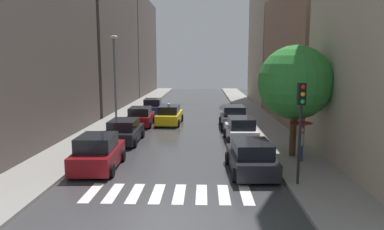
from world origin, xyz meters
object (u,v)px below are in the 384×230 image
Objects in this scene: parked_car_left_fourth at (153,107)px; parked_car_right_nearest at (251,158)px; parked_car_left_nearest at (98,153)px; pedestrian_foreground at (301,132)px; taxi_midroad at (169,115)px; parked_car_right_second at (241,130)px; traffic_light_right_corner at (301,111)px; street_tree_right at (295,83)px; parked_car_right_third at (233,117)px; parked_car_left_third at (140,117)px; parked_car_left_second at (124,132)px; lamp_post_left at (115,76)px.

parked_car_left_fourth is 0.97× the size of parked_car_right_nearest.
pedestrian_foreground is (10.34, 1.34, 0.89)m from parked_car_left_nearest.
taxi_midroad is 2.24× the size of pedestrian_foreground.
parked_car_right_second is 0.91× the size of taxi_midroad.
traffic_light_right_corner is at bearing -153.38° from taxi_midroad.
street_tree_right is (10.19, 2.40, 3.38)m from parked_car_left_nearest.
pedestrian_foreground is 2.71m from street_tree_right.
parked_car_right_second is 5.31m from parked_car_right_third.
taxi_midroad is at bearing -159.92° from parked_car_left_fourth.
parked_car_right_nearest is (7.55, -0.33, -0.07)m from parked_car_left_nearest.
parked_car_right_second is at bearing -4.24° from parked_car_right_nearest.
parked_car_left_third is 0.90× the size of parked_car_right_third.
parked_car_left_second is 1.04× the size of parked_car_left_third.
street_tree_right is at bearing -135.56° from parked_car_left_third.
lamp_post_left is (-1.75, -8.07, 3.51)m from parked_car_left_fourth.
street_tree_right is at bearing -109.38° from parked_car_left_second.
lamp_post_left reaches higher than traffic_light_right_corner.
parked_car_left_second is 1.06× the size of parked_car_right_second.
parked_car_left_third is 7.80m from parked_car_right_third.
parked_car_left_nearest is 13.38m from taxi_midroad.
street_tree_right is (2.45, -4.00, 3.41)m from parked_car_right_second.
parked_car_left_fourth is at bearing 114.02° from traffic_light_right_corner.
traffic_light_right_corner is (-1.05, -3.59, 1.58)m from pedestrian_foreground.
street_tree_right is (10.23, -3.54, 3.46)m from parked_car_left_second.
parked_car_left_second is 0.61× the size of lamp_post_left.
parked_car_left_second is 1.02× the size of traffic_light_right_corner.
taxi_midroad is at bearing -126.56° from pedestrian_foreground.
pedestrian_foreground is (2.67, -10.37, 0.87)m from parked_car_right_third.
traffic_light_right_corner is at bearing -148.87° from parked_car_left_third.
parked_car_right_third is (7.78, -0.58, 0.10)m from parked_car_left_third.
parked_car_left_third is 0.59× the size of lamp_post_left.
taxi_midroad reaches higher than parked_car_right_nearest.
parked_car_left_second is 2.16× the size of pedestrian_foreground.
lamp_post_left is (-1.71, 10.44, 3.47)m from parked_car_left_nearest.
pedestrian_foreground is at bearing -82.43° from street_tree_right.
parked_car_left_second is 0.72× the size of street_tree_right.
parked_car_right_nearest is (7.51, -18.84, -0.03)m from parked_car_left_fourth.
parked_car_right_third reaches higher than taxi_midroad.
lamp_post_left is at bearing 20.18° from parked_car_left_second.
parked_car_left_nearest is 12.29m from parked_car_left_third.
parked_car_left_nearest is at bearing 172.42° from taxi_midroad.
parked_car_right_second is at bearing -52.63° from parked_car_left_nearest.
parked_car_left_second is at bearing 164.58° from taxi_midroad.
parked_car_right_nearest is at bearing -160.87° from parked_car_left_fourth.
street_tree_right reaches higher than parked_car_left_nearest.
parked_car_right_third is 10.75m from pedestrian_foreground.
pedestrian_foreground reaches higher than parked_car_left_nearest.
taxi_midroad reaches higher than parked_car_right_second.
street_tree_right is 4.83m from traffic_light_right_corner.
parked_car_right_second reaches higher than parked_car_left_fourth.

